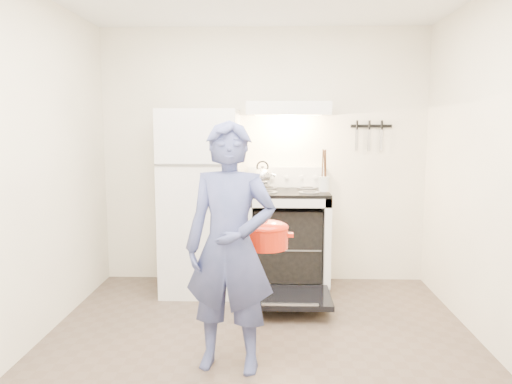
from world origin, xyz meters
TOP-DOWN VIEW (x-y plane):
  - floor at (0.00, 0.00)m, footprint 3.60×3.60m
  - back_wall at (0.00, 1.80)m, footprint 3.20×0.02m
  - refrigerator at (-0.58, 1.45)m, footprint 0.70×0.70m
  - stove_body at (0.23, 1.48)m, footprint 0.76×0.65m
  - cooktop at (0.23, 1.48)m, footprint 0.76×0.65m
  - backsplash at (0.23, 1.76)m, footprint 0.76×0.07m
  - oven_door at (0.23, 0.88)m, footprint 0.70×0.54m
  - oven_rack at (0.23, 1.48)m, footprint 0.60×0.52m
  - range_hood at (0.23, 1.55)m, footprint 0.76×0.50m
  - knife_strip at (1.05, 1.79)m, footprint 0.40×0.02m
  - pizza_stone at (0.32, 1.54)m, footprint 0.35×0.35m
  - tea_kettle at (-0.01, 1.63)m, footprint 0.22×0.18m
  - utensil_jar at (0.54, 1.22)m, footprint 0.11×0.11m
  - person at (-0.18, -0.10)m, footprint 0.63×0.46m
  - dutch_oven at (0.04, 0.16)m, footprint 0.38×0.31m

SIDE VIEW (x-z plane):
  - floor at x=0.00m, z-range 0.00..0.00m
  - oven_door at x=0.23m, z-range 0.10..0.15m
  - oven_rack at x=0.23m, z-range 0.43..0.45m
  - pizza_stone at x=0.32m, z-range 0.45..0.46m
  - stove_body at x=0.23m, z-range 0.00..0.92m
  - person at x=-0.18m, z-range 0.00..1.59m
  - dutch_oven at x=0.04m, z-range 0.68..0.92m
  - refrigerator at x=-0.58m, z-range 0.00..1.70m
  - cooktop at x=0.23m, z-range 0.92..0.95m
  - utensil_jar at x=0.54m, z-range 0.98..1.11m
  - backsplash at x=0.23m, z-range 0.95..1.15m
  - tea_kettle at x=-0.01m, z-range 0.95..1.22m
  - back_wall at x=0.00m, z-range 0.00..2.50m
  - knife_strip at x=1.05m, z-range 1.54..1.56m
  - range_hood at x=0.23m, z-range 1.65..1.77m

